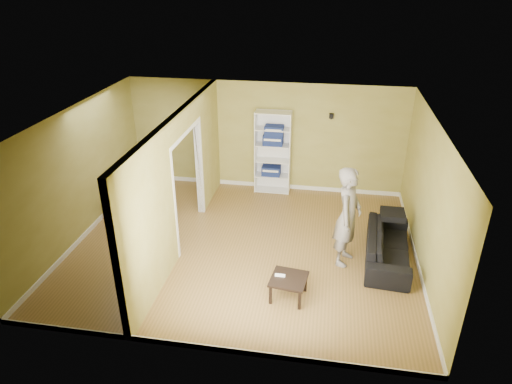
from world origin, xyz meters
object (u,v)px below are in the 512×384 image
(sofa, at_px, (389,242))
(person, at_px, (349,209))
(coffee_table, at_px, (289,281))
(chair_near, at_px, (131,201))
(bookshelf, at_px, (273,152))
(chair_far, at_px, (152,177))
(dining_table, at_px, (141,184))
(chair_left, at_px, (106,189))

(sofa, distance_m, person, 1.09)
(coffee_table, height_order, chair_near, chair_near)
(person, distance_m, coffee_table, 1.70)
(bookshelf, distance_m, chair_far, 2.90)
(chair_near, bearing_deg, person, 11.95)
(bookshelf, bearing_deg, chair_far, -162.15)
(person, relative_size, chair_far, 2.10)
(person, relative_size, chair_near, 2.28)
(chair_near, xyz_separation_m, chair_far, (0.00, 1.17, 0.04))
(chair_far, bearing_deg, bookshelf, -145.25)
(person, xyz_separation_m, coffee_table, (-0.91, -1.21, -0.77))
(coffee_table, bearing_deg, person, 53.08)
(dining_table, distance_m, chair_far, 0.60)
(chair_far, bearing_deg, chair_near, 106.85)
(chair_near, bearing_deg, chair_left, 170.19)
(person, bearing_deg, sofa, -61.14)
(chair_near, bearing_deg, dining_table, 112.71)
(sofa, relative_size, chair_near, 2.04)
(chair_near, height_order, chair_far, chair_far)
(chair_far, bearing_deg, chair_left, 56.34)
(sofa, distance_m, chair_near, 5.24)
(coffee_table, relative_size, chair_near, 0.59)
(bookshelf, height_order, chair_far, bookshelf)
(person, height_order, chair_near, person)
(dining_table, height_order, chair_near, chair_near)
(coffee_table, distance_m, dining_table, 4.35)
(dining_table, bearing_deg, sofa, -12.11)
(coffee_table, bearing_deg, chair_far, 138.51)
(chair_far, bearing_deg, person, 173.64)
(dining_table, bearing_deg, chair_far, 88.61)
(chair_left, distance_m, chair_far, 1.06)
(sofa, xyz_separation_m, person, (-0.79, -0.19, 0.72))
(coffee_table, xyz_separation_m, chair_left, (-4.34, 2.44, 0.14))
(dining_table, xyz_separation_m, chair_far, (0.01, 0.59, -0.10))
(bookshelf, xyz_separation_m, chair_far, (-2.72, -0.88, -0.47))
(dining_table, relative_size, chair_far, 1.07)
(sofa, bearing_deg, person, 107.82)
(sofa, height_order, chair_far, chair_far)
(sofa, relative_size, chair_far, 1.89)
(sofa, height_order, chair_left, chair_left)
(chair_left, bearing_deg, chair_near, 42.40)
(sofa, xyz_separation_m, chair_left, (-6.03, 1.04, 0.09))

